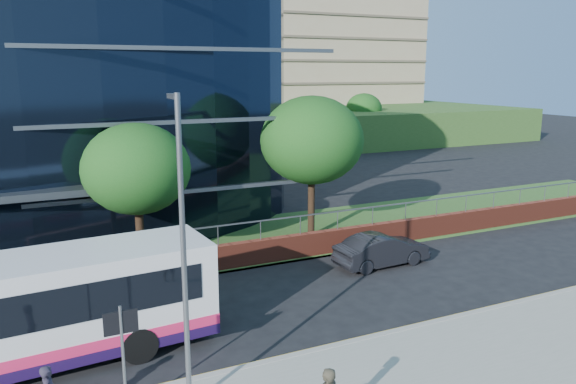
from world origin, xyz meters
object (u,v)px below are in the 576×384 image
street_sign (122,336)px  tree_dist_e (245,111)px  streetlight_east (183,247)px  parked_car (382,250)px  tree_dist_f (364,109)px  city_bus (5,316)px  tree_far_d (312,140)px  tree_far_c (136,169)px

street_sign → tree_dist_e: tree_dist_e is taller
streetlight_east → parked_car: bearing=33.0°
tree_dist_f → city_bus: 55.46m
tree_dist_f → city_bus: (-38.21, -40.13, -2.44)m
tree_far_d → tree_dist_f: 40.01m
tree_far_d → parked_car: bearing=-79.7°
tree_dist_e → tree_far_c: bearing=-118.7°
tree_dist_e → streetlight_east: size_ratio=0.81×
street_sign → tree_far_c: tree_far_c is taller
tree_dist_e → parked_car: (-7.08, -35.09, -3.80)m
street_sign → city_bus: 4.41m
street_sign → tree_dist_f: (35.50, 43.59, 2.06)m
streetlight_east → tree_far_d: bearing=50.6°
tree_far_c → streetlight_east: streetlight_east is taller
tree_far_c → tree_dist_f: tree_far_c is taller
tree_far_d → tree_far_c: bearing=-173.7°
tree_far_c → city_bus: tree_far_c is taller
tree_dist_e → parked_car: 36.00m
tree_far_c → city_bus: bearing=-126.2°
tree_far_c → tree_dist_f: (33.00, 33.00, -0.33)m
tree_far_d → city_bus: size_ratio=0.60×
tree_far_c → street_sign: bearing=-103.3°
tree_far_c → city_bus: size_ratio=0.52×
tree_far_d → streetlight_east: 15.77m
parked_car → streetlight_east: bearing=120.5°
street_sign → parked_car: (12.42, 6.49, -1.42)m
tree_dist_e → tree_dist_f: 16.13m
tree_dist_f → tree_far_c: bearing=-135.0°
tree_far_c → parked_car: bearing=-22.4°
tree_dist_e → parked_car: tree_dist_e is taller
streetlight_east → city_bus: (-4.21, 4.05, -2.67)m
tree_dist_e → streetlight_east: bearing=-113.1°
tree_dist_e → city_bus: bearing=-120.2°
city_bus → parked_car: city_bus is taller
street_sign → city_bus: (-2.71, 3.46, -0.38)m
tree_dist_e → tree_dist_f: tree_dist_e is taller
tree_far_c → tree_far_d: (9.00, 1.00, 0.65)m
streetlight_east → parked_car: (10.92, 7.08, -3.71)m
tree_far_d → streetlight_east: size_ratio=0.93×
tree_dist_f → streetlight_east: bearing=-127.6°
city_bus → parked_car: bearing=7.1°
tree_far_c → tree_dist_e: bearing=61.3°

